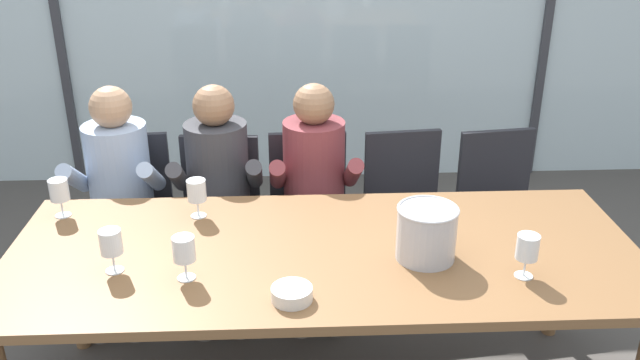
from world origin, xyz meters
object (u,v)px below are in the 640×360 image
at_px(ice_bucket_primary, 426,232).
at_px(tasting_bowl, 292,294).
at_px(wine_glass_by_left_taster, 111,243).
at_px(wine_glass_spare_empty, 184,251).
at_px(chair_center, 309,203).
at_px(wine_glass_near_bucket, 59,192).
at_px(chair_near_curtain, 131,204).
at_px(person_pale_blue_shirt, 117,188).
at_px(person_charcoal_jacket, 218,186).
at_px(person_maroon_top, 315,185).
at_px(dining_table, 324,263).
at_px(chair_left_of_center, 219,207).
at_px(wine_glass_by_right_taster, 527,249).
at_px(chair_near_window_right, 500,200).
at_px(wine_glass_center_pour, 197,192).
at_px(chair_right_of_center, 405,201).

relative_size(ice_bucket_primary, tasting_bowl, 1.62).
bearing_deg(wine_glass_by_left_taster, wine_glass_spare_empty, -12.82).
bearing_deg(chair_center, wine_glass_near_bucket, -153.57).
height_order(chair_near_curtain, wine_glass_near_bucket, wine_glass_near_bucket).
bearing_deg(wine_glass_by_left_taster, person_pale_blue_shirt, 102.78).
relative_size(chair_center, tasting_bowl, 5.93).
height_order(person_charcoal_jacket, person_maroon_top, same).
xyz_separation_m(dining_table, person_maroon_top, (-0.01, 0.79, -0.01)).
bearing_deg(chair_left_of_center, wine_glass_spare_empty, -86.54).
height_order(chair_left_of_center, wine_glass_by_right_taster, wine_glass_by_right_taster).
bearing_deg(tasting_bowl, chair_near_window_right, 47.94).
height_order(person_maroon_top, tasting_bowl, person_maroon_top).
relative_size(chair_near_window_right, wine_glass_near_bucket, 5.05).
height_order(person_charcoal_jacket, wine_glass_center_pour, person_charcoal_jacket).
bearing_deg(chair_left_of_center, person_pale_blue_shirt, -163.00).
bearing_deg(person_charcoal_jacket, chair_left_of_center, 94.40).
height_order(chair_center, wine_glass_center_pour, wine_glass_center_pour).
height_order(chair_left_of_center, wine_glass_near_bucket, wine_glass_near_bucket).
distance_m(dining_table, wine_glass_spare_empty, 0.59).
height_order(person_pale_blue_shirt, wine_glass_by_left_taster, person_pale_blue_shirt).
distance_m(dining_table, person_maroon_top, 0.79).
xyz_separation_m(person_maroon_top, wine_glass_spare_empty, (-0.52, -0.98, 0.19)).
bearing_deg(wine_glass_center_pour, chair_near_curtain, 125.64).
distance_m(chair_near_curtain, wine_glass_by_left_taster, 1.16).
bearing_deg(chair_near_curtain, person_charcoal_jacket, -21.43).
bearing_deg(chair_near_curtain, chair_near_window_right, -3.82).
distance_m(chair_center, wine_glass_by_left_taster, 1.36).
relative_size(wine_glass_near_bucket, wine_glass_center_pour, 1.00).
bearing_deg(wine_glass_by_right_taster, tasting_bowl, -172.48).
relative_size(chair_near_curtain, person_pale_blue_shirt, 0.73).
distance_m(person_maroon_top, wine_glass_near_bucket, 1.23).
relative_size(chair_right_of_center, wine_glass_spare_empty, 5.05).
bearing_deg(tasting_bowl, chair_left_of_center, 107.06).
height_order(ice_bucket_primary, wine_glass_center_pour, ice_bucket_primary).
height_order(dining_table, wine_glass_by_left_taster, wine_glass_by_left_taster).
height_order(ice_bucket_primary, wine_glass_by_left_taster, ice_bucket_primary).
height_order(chair_left_of_center, wine_glass_by_left_taster, wine_glass_by_left_taster).
height_order(chair_right_of_center, wine_glass_by_left_taster, wine_glass_by_left_taster).
bearing_deg(wine_glass_by_left_taster, ice_bucket_primary, 2.20).
bearing_deg(person_pale_blue_shirt, wine_glass_near_bucket, -106.34).
bearing_deg(chair_right_of_center, wine_glass_by_left_taster, -146.72).
xyz_separation_m(dining_table, wine_glass_center_pour, (-0.54, 0.32, 0.18)).
distance_m(chair_left_of_center, wine_glass_by_right_taster, 1.74).
xyz_separation_m(chair_near_curtain, wine_glass_near_bucket, (-0.15, -0.60, 0.36)).
bearing_deg(wine_glass_center_pour, dining_table, -30.53).
xyz_separation_m(chair_left_of_center, ice_bucket_primary, (0.91, -0.99, 0.36)).
relative_size(chair_left_of_center, person_charcoal_jacket, 0.73).
bearing_deg(ice_bucket_primary, person_maroon_top, 114.76).
height_order(dining_table, tasting_bowl, tasting_bowl).
distance_m(person_maroon_top, ice_bucket_primary, 0.98).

